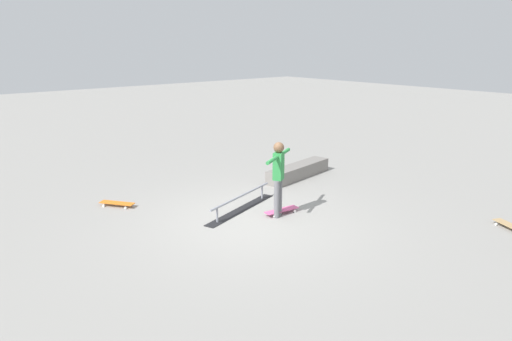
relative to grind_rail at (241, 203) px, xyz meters
The scene contains 7 objects.
ground_plane 0.73m from the grind_rail, 69.19° to the left, with size 60.00×60.00×0.00m, color gray.
grind_rail is the anchor object (origin of this frame).
skate_ledge 2.93m from the grind_rail, 160.40° to the right, with size 2.27×0.47×0.35m, color gray.
skater_main 1.17m from the grind_rail, 113.67° to the left, with size 1.17×0.66×1.60m.
skateboard_main 0.90m from the grind_rail, 125.07° to the left, with size 0.82×0.32×0.09m.
loose_skateboard_orange 2.80m from the grind_rail, 44.88° to the right, with size 0.62×0.77×0.09m.
loose_skateboard_natural 5.44m from the grind_rail, 127.77° to the left, with size 0.51×0.81×0.09m.
Camera 1 is at (5.64, 6.79, 3.53)m, focal length 32.38 mm.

